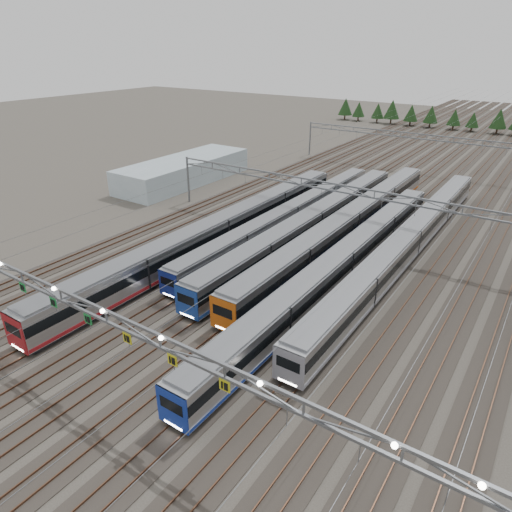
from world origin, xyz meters
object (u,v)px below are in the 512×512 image
Objects in this scene: train_a at (220,231)px; gantry_near at (105,319)px; train_c at (312,223)px; train_f at (408,242)px; west_shed at (184,171)px; gantry_mid at (336,194)px; train_d at (348,224)px; gantry_far at (426,141)px; train_b at (290,216)px; train_e at (341,264)px.

train_a is 1.05× the size of gantry_near.
train_c is 13.56m from train_f.
west_shed is (-26.04, 21.37, -0.01)m from train_a.
train_a is 33.69m from west_shed.
gantry_mid reaches higher than train_f.
gantry_near reaches higher than train_d.
train_d is 40.52m from west_shed.
train_a is 1.05× the size of gantry_mid.
gantry_far is 1.88× the size of west_shed.
west_shed is at bearing 161.84° from train_b.
west_shed is at bearing 154.25° from train_e.
train_a is at bearing -131.98° from train_c.
gantry_near reaches higher than west_shed.
train_a is 18.00m from train_e.
west_shed is at bearing 166.40° from gantry_mid.
train_b is 0.93× the size of gantry_near.
train_e reaches higher than train_b.
gantry_mid is (-2.25, -0.17, 4.09)m from train_d.
train_a is 12.22m from train_b.
gantry_mid reaches higher than train_d.
train_a is at bearing -153.46° from train_f.
gantry_far reaches higher than train_f.
gantry_far reaches higher than train_a.
west_shed is at bearing 167.38° from train_d.
train_c is 5.28m from gantry_mid.
train_b is 0.98× the size of train_c.
west_shed is at bearing 168.21° from train_f.
train_e is at bearing 76.31° from gantry_near.
train_d is 1.03× the size of train_e.
west_shed reaches higher than train_c.
gantry_far reaches higher than train_e.
train_a is 1.01× the size of train_d.
gantry_far is (6.75, 46.00, 4.38)m from train_b.
train_d is 45.08m from gantry_far.
gantry_near is at bearing -68.03° from train_a.
train_a is 13.46m from train_c.
train_a reaches higher than train_f.
train_a is at bearing -111.62° from train_b.
train_d reaches higher than train_f.
train_e is 0.92× the size of train_f.
train_a is 25.15m from train_f.
gantry_far is (2.25, 47.35, 4.16)m from train_c.
train_b is (4.50, 11.36, -0.31)m from train_a.
train_f is 12.06m from gantry_mid.
gantry_near reaches higher than gantry_mid.
train_a is 58.59m from gantry_far.
train_f is at bearing -76.29° from gantry_far.
gantry_mid is at bearing 46.24° from train_c.
train_b is 0.93× the size of gantry_mid.
west_shed is at bearing -136.02° from gantry_far.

